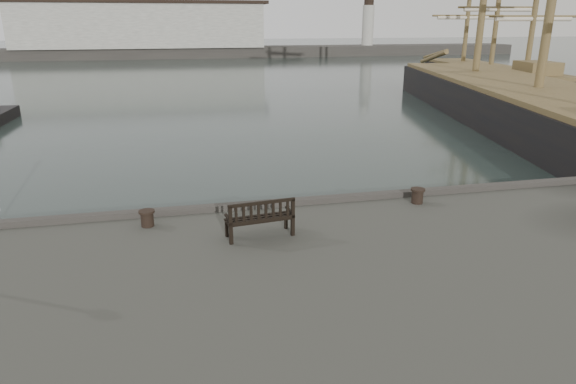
% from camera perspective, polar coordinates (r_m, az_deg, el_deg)
% --- Properties ---
extents(ground, '(400.00, 400.00, 0.00)m').
position_cam_1_polar(ground, '(16.46, 0.19, -6.37)').
color(ground, black).
rests_on(ground, ground).
extents(breakwater, '(140.00, 9.50, 12.20)m').
position_cam_1_polar(breakwater, '(106.59, -14.00, 16.56)').
color(breakwater, '#383530').
rests_on(breakwater, ground).
extents(bench, '(1.82, 0.81, 1.01)m').
position_cam_1_polar(bench, '(13.36, -3.14, -3.67)').
color(bench, black).
rests_on(bench, quay).
extents(bollard_left, '(0.52, 0.52, 0.45)m').
position_cam_1_polar(bollard_left, '(14.56, -15.38, -2.84)').
color(bollard_left, black).
rests_on(bollard_left, quay).
extents(bollard_right, '(0.54, 0.54, 0.46)m').
position_cam_1_polar(bollard_right, '(16.31, 14.18, -0.41)').
color(bollard_right, black).
rests_on(bollard_right, quay).
extents(tall_ship_main, '(16.76, 42.14, 30.99)m').
position_cam_1_polar(tall_ship_main, '(38.47, 25.65, 7.50)').
color(tall_ship_main, black).
rests_on(tall_ship_main, ground).
extents(tall_ship_far, '(8.13, 24.93, 20.98)m').
position_cam_1_polar(tall_ship_far, '(59.60, 21.41, 11.27)').
color(tall_ship_far, black).
rests_on(tall_ship_far, ground).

